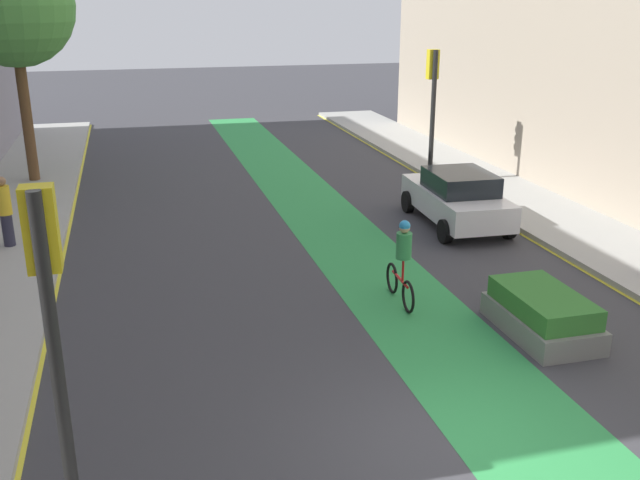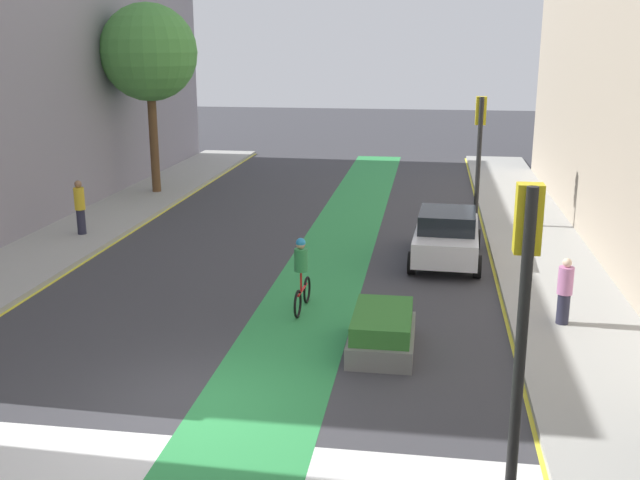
{
  "view_description": "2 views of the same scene",
  "coord_description": "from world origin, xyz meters",
  "px_view_note": "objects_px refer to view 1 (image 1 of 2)",
  "views": [
    {
      "loc": [
        -4.13,
        -7.9,
        6.12
      ],
      "look_at": [
        -0.35,
        6.14,
        1.17
      ],
      "focal_mm": 40.11,
      "sensor_mm": 36.0,
      "label": 1
    },
    {
      "loc": [
        4.07,
        -11.65,
        6.36
      ],
      "look_at": [
        1.29,
        6.73,
        1.34
      ],
      "focal_mm": 41.63,
      "sensor_mm": 36.0,
      "label": 2
    }
  ],
  "objects_px": {
    "traffic_signal_far_right": "(432,92)",
    "street_tree_near": "(12,6)",
    "traffic_signal_near_left": "(49,301)",
    "car_white_right_far": "(457,197)",
    "cyclist_in_lane": "(402,260)",
    "median_planter": "(542,314)",
    "pedestrian_sidewalk_left_a": "(5,211)"
  },
  "relations": [
    {
      "from": "car_white_right_far",
      "to": "cyclist_in_lane",
      "type": "bearing_deg",
      "value": -126.32
    },
    {
      "from": "traffic_signal_near_left",
      "to": "car_white_right_far",
      "type": "relative_size",
      "value": 1.0
    },
    {
      "from": "car_white_right_far",
      "to": "median_planter",
      "type": "height_order",
      "value": "car_white_right_far"
    },
    {
      "from": "traffic_signal_far_right",
      "to": "pedestrian_sidewalk_left_a",
      "type": "relative_size",
      "value": 2.52
    },
    {
      "from": "pedestrian_sidewalk_left_a",
      "to": "street_tree_near",
      "type": "xyz_separation_m",
      "value": [
        -0.13,
        7.22,
        4.78
      ]
    },
    {
      "from": "traffic_signal_far_right",
      "to": "median_planter",
      "type": "height_order",
      "value": "traffic_signal_far_right"
    },
    {
      "from": "traffic_signal_near_left",
      "to": "median_planter",
      "type": "height_order",
      "value": "traffic_signal_near_left"
    },
    {
      "from": "traffic_signal_near_left",
      "to": "cyclist_in_lane",
      "type": "distance_m",
      "value": 8.37
    },
    {
      "from": "traffic_signal_near_left",
      "to": "traffic_signal_far_right",
      "type": "distance_m",
      "value": 18.05
    },
    {
      "from": "cyclist_in_lane",
      "to": "median_planter",
      "type": "xyz_separation_m",
      "value": [
        2.08,
        -2.02,
        -0.57
      ]
    },
    {
      "from": "cyclist_in_lane",
      "to": "median_planter",
      "type": "distance_m",
      "value": 2.96
    },
    {
      "from": "traffic_signal_near_left",
      "to": "traffic_signal_far_right",
      "type": "bearing_deg",
      "value": 53.22
    },
    {
      "from": "pedestrian_sidewalk_left_a",
      "to": "median_planter",
      "type": "bearing_deg",
      "value": -36.29
    },
    {
      "from": "cyclist_in_lane",
      "to": "car_white_right_far",
      "type": "bearing_deg",
      "value": 53.68
    },
    {
      "from": "street_tree_near",
      "to": "pedestrian_sidewalk_left_a",
      "type": "bearing_deg",
      "value": -88.99
    },
    {
      "from": "traffic_signal_near_left",
      "to": "cyclist_in_lane",
      "type": "bearing_deg",
      "value": 39.98
    },
    {
      "from": "traffic_signal_near_left",
      "to": "cyclist_in_lane",
      "type": "xyz_separation_m",
      "value": [
        6.23,
        5.22,
        -2.01
      ]
    },
    {
      "from": "street_tree_near",
      "to": "median_planter",
      "type": "xyz_separation_m",
      "value": [
        10.6,
        -14.91,
        -5.45
      ]
    },
    {
      "from": "traffic_signal_near_left",
      "to": "pedestrian_sidewalk_left_a",
      "type": "distance_m",
      "value": 11.27
    },
    {
      "from": "traffic_signal_near_left",
      "to": "median_planter",
      "type": "bearing_deg",
      "value": 21.09
    },
    {
      "from": "car_white_right_far",
      "to": "street_tree_near",
      "type": "distance_m",
      "value": 15.36
    },
    {
      "from": "median_planter",
      "to": "car_white_right_far",
      "type": "bearing_deg",
      "value": 78.16
    },
    {
      "from": "car_white_right_far",
      "to": "median_planter",
      "type": "bearing_deg",
      "value": -101.84
    },
    {
      "from": "cyclist_in_lane",
      "to": "pedestrian_sidewalk_left_a",
      "type": "distance_m",
      "value": 10.13
    },
    {
      "from": "pedestrian_sidewalk_left_a",
      "to": "street_tree_near",
      "type": "height_order",
      "value": "street_tree_near"
    },
    {
      "from": "traffic_signal_far_right",
      "to": "street_tree_near",
      "type": "height_order",
      "value": "street_tree_near"
    },
    {
      "from": "traffic_signal_near_left",
      "to": "street_tree_near",
      "type": "relative_size",
      "value": 0.55
    },
    {
      "from": "traffic_signal_far_right",
      "to": "street_tree_near",
      "type": "relative_size",
      "value": 0.59
    },
    {
      "from": "traffic_signal_far_right",
      "to": "cyclist_in_lane",
      "type": "height_order",
      "value": "traffic_signal_far_right"
    },
    {
      "from": "street_tree_near",
      "to": "traffic_signal_far_right",
      "type": "bearing_deg",
      "value": -15.62
    },
    {
      "from": "car_white_right_far",
      "to": "pedestrian_sidewalk_left_a",
      "type": "relative_size",
      "value": 2.38
    },
    {
      "from": "pedestrian_sidewalk_left_a",
      "to": "street_tree_near",
      "type": "relative_size",
      "value": 0.23
    }
  ]
}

